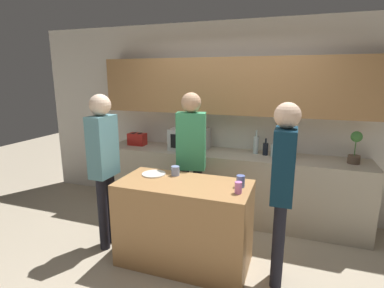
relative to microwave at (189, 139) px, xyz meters
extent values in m
plane|color=#BCAD93|center=(0.57, -1.41, -1.08)|extent=(14.00, 14.00, 0.00)
cube|color=silver|center=(0.57, 0.33, 0.27)|extent=(6.40, 0.08, 2.70)
cube|color=#A37547|center=(0.57, 0.13, 0.75)|extent=(3.74, 0.32, 0.75)
cube|color=#B7AD99|center=(0.57, -0.02, -0.61)|extent=(3.60, 0.62, 0.93)
cube|color=#B27F4C|center=(0.39, -1.24, -0.63)|extent=(1.36, 0.66, 0.90)
cube|color=#B7BABC|center=(0.00, 0.00, 0.00)|extent=(0.52, 0.38, 0.30)
cube|color=black|center=(-0.05, -0.19, 0.00)|extent=(0.31, 0.01, 0.19)
cube|color=#B21E19|center=(-0.85, 0.00, -0.06)|extent=(0.26, 0.16, 0.18)
cube|color=black|center=(-0.90, 0.00, 0.03)|extent=(0.02, 0.11, 0.01)
cube|color=black|center=(-0.80, 0.00, 0.03)|extent=(0.02, 0.11, 0.01)
cylinder|color=brown|center=(2.11, 0.00, -0.10)|extent=(0.14, 0.14, 0.10)
cylinder|color=#38662D|center=(2.11, 0.00, 0.04)|extent=(0.01, 0.01, 0.18)
sphere|color=#3D7A38|center=(2.11, 0.00, 0.18)|extent=(0.13, 0.13, 0.13)
cylinder|color=silver|center=(0.93, 0.09, -0.03)|extent=(0.07, 0.07, 0.23)
cylinder|color=silver|center=(0.93, 0.09, 0.13)|extent=(0.03, 0.03, 0.09)
cylinder|color=black|center=(1.06, 0.05, -0.07)|extent=(0.07, 0.07, 0.16)
cylinder|color=black|center=(1.06, 0.05, 0.04)|extent=(0.03, 0.03, 0.06)
cylinder|color=silver|center=(1.17, 0.01, -0.07)|extent=(0.06, 0.06, 0.17)
cylinder|color=silver|center=(1.17, 0.01, 0.05)|extent=(0.02, 0.02, 0.06)
cylinder|color=silver|center=(1.26, 0.05, -0.06)|extent=(0.09, 0.09, 0.18)
cylinder|color=silver|center=(1.26, 0.05, 0.06)|extent=(0.03, 0.03, 0.07)
cylinder|color=maroon|center=(1.38, -0.03, -0.06)|extent=(0.09, 0.09, 0.19)
cylinder|color=maroon|center=(1.38, -0.03, 0.07)|extent=(0.03, 0.03, 0.07)
cylinder|color=white|center=(-0.01, -1.11, -0.17)|extent=(0.26, 0.26, 0.01)
cylinder|color=#8398CD|center=(0.22, -1.05, -0.13)|extent=(0.09, 0.09, 0.10)
cylinder|color=#E47CD2|center=(0.97, -1.33, -0.12)|extent=(0.07, 0.07, 0.11)
cylinder|color=#6176C2|center=(0.96, -1.16, -0.12)|extent=(0.08, 0.08, 0.12)
cylinder|color=black|center=(-0.57, -1.15, -0.65)|extent=(0.11, 0.11, 0.86)
cylinder|color=black|center=(-0.57, -1.31, -0.65)|extent=(0.11, 0.11, 0.86)
cube|color=#5C939F|center=(-0.57, -1.23, 0.12)|extent=(0.19, 0.34, 0.68)
sphere|color=beige|center=(-0.57, -1.23, 0.58)|extent=(0.23, 0.23, 0.23)
cylinder|color=black|center=(1.35, -1.31, -0.66)|extent=(0.11, 0.11, 0.85)
cylinder|color=black|center=(1.35, -1.15, -0.66)|extent=(0.11, 0.11, 0.85)
cube|color=#0F3044|center=(1.35, -1.23, 0.10)|extent=(0.19, 0.34, 0.67)
sphere|color=beige|center=(1.35, -1.23, 0.55)|extent=(0.23, 0.23, 0.23)
cylinder|color=black|center=(0.34, -0.63, -0.65)|extent=(0.11, 0.11, 0.86)
cylinder|color=black|center=(0.18, -0.66, -0.65)|extent=(0.11, 0.11, 0.86)
cube|color=#3B9A66|center=(0.26, -0.65, 0.12)|extent=(0.37, 0.26, 0.68)
sphere|color=tan|center=(0.26, -0.65, 0.58)|extent=(0.23, 0.23, 0.23)
camera|label=1|loc=(1.43, -3.92, 0.89)|focal=28.00mm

